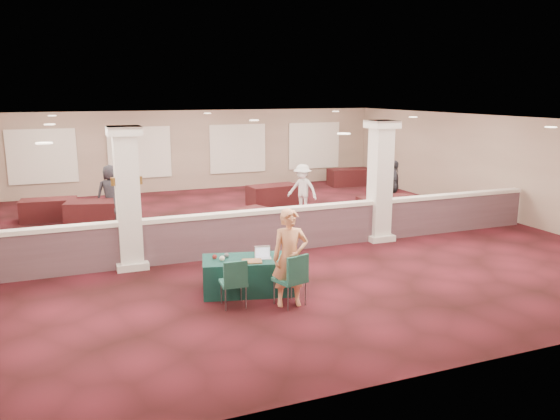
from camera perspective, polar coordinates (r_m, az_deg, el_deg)
name	(u,v)px	position (r m, az deg, el deg)	size (l,w,h in m)	color
ground	(255,237)	(15.12, -2.61, -2.80)	(16.00, 16.00, 0.00)	#4A121B
wall_back	(190,150)	(22.44, -9.37, 6.16)	(16.00, 0.04, 3.20)	gray
wall_front	(444,265)	(7.85, 16.81, -5.56)	(16.00, 0.04, 3.20)	gray
wall_right	(489,165)	(18.93, 20.96, 4.40)	(0.04, 16.00, 3.20)	gray
ceiling	(254,120)	(14.62, -2.73, 9.40)	(16.00, 16.00, 0.02)	white
partition_wall	(275,229)	(13.61, -0.57, -2.03)	(15.60, 0.28, 1.10)	#52383E
column_left	(128,197)	(12.58, -15.63, 1.32)	(0.72, 0.72, 3.20)	silver
column_right	(380,180)	(14.72, 10.41, 3.11)	(0.72, 0.72, 3.20)	silver
sconce_left	(114,182)	(12.50, -17.00, 2.85)	(0.12, 0.12, 0.18)	brown
sconce_right	(140,180)	(12.55, -14.45, 3.04)	(0.12, 0.12, 0.18)	brown
near_table	(249,275)	(10.97, -3.29, -6.80)	(1.81, 0.90, 0.69)	#0D3128
conf_chair_main	(293,276)	(10.16, 1.37, -6.88)	(0.63, 0.63, 1.01)	#1E594D
conf_chair_side	(234,279)	(10.14, -4.80, -7.24)	(0.50, 0.50, 0.93)	#1E594D
woman	(290,258)	(10.12, 1.05, -5.02)	(0.66, 0.44, 1.85)	#F9936C
far_table_front_left	(98,213)	(17.20, -18.49, -0.31)	(1.82, 0.91, 0.74)	black
far_table_front_center	(242,223)	(15.22, -4.03, -1.36)	(1.72, 0.86, 0.70)	black
far_table_front_right	(389,209)	(17.23, 11.30, 0.13)	(1.85, 0.92, 0.75)	black
far_table_back_left	(49,210)	(18.42, -22.98, 0.04)	(1.65, 0.83, 0.67)	black
far_table_back_center	(273,195)	(19.25, -0.75, 1.58)	(1.75, 0.87, 0.71)	black
far_table_back_right	(349,177)	(23.48, 7.26, 3.44)	(1.76, 0.88, 0.71)	black
attendee_a	(124,209)	(15.56, -15.96, 0.13)	(0.75, 0.42, 1.56)	black
attendee_b	(302,189)	(17.82, 2.36, 2.19)	(1.04, 0.48, 1.62)	silver
attendee_c	(394,186)	(18.63, 11.78, 2.50)	(1.00, 0.48, 1.70)	black
attendee_d	(111,193)	(17.62, -17.24, 1.73)	(0.86, 0.46, 1.74)	black
laptop_base	(263,258)	(10.84, -1.78, -5.05)	(0.31, 0.22, 0.02)	silver
laptop_screen	(262,251)	(10.91, -1.85, -4.31)	(0.31, 0.01, 0.21)	silver
screen_glow	(262,252)	(10.91, -1.85, -4.39)	(0.29, 0.00, 0.18)	silver
knitting	(252,261)	(10.64, -2.95, -5.37)	(0.38, 0.29, 0.03)	#BD691E
yarn_cream	(222,258)	(10.73, -6.07, -5.05)	(0.10, 0.10, 0.10)	beige
yarn_red	(215,257)	(10.87, -6.85, -4.88)	(0.10, 0.10, 0.10)	maroon
yarn_grey	(227,255)	(10.94, -5.61, -4.73)	(0.10, 0.10, 0.10)	#4C4B50
scissors	(281,261)	(10.68, 0.13, -5.34)	(0.11, 0.03, 0.01)	#AC1219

